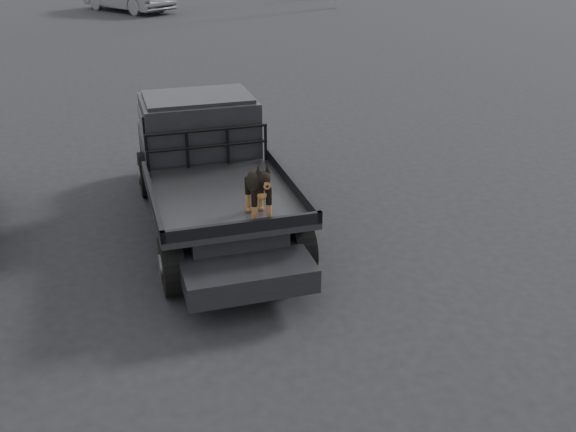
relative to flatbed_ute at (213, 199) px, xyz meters
name	(u,v)px	position (x,y,z in m)	size (l,w,h in m)	color
ground	(219,317)	(-0.39, -2.42, -0.46)	(120.00, 120.00, 0.00)	black
flatbed_ute	(213,199)	(0.00, 0.00, 0.00)	(2.00, 5.40, 0.92)	black
ute_cab	(199,123)	(0.00, 0.95, 0.90)	(1.72, 1.30, 0.88)	black
headache_rack	(208,148)	(0.00, 0.20, 0.74)	(1.80, 0.08, 0.55)	black
dog	(258,189)	(0.28, -1.72, 0.83)	(0.32, 0.60, 0.74)	black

